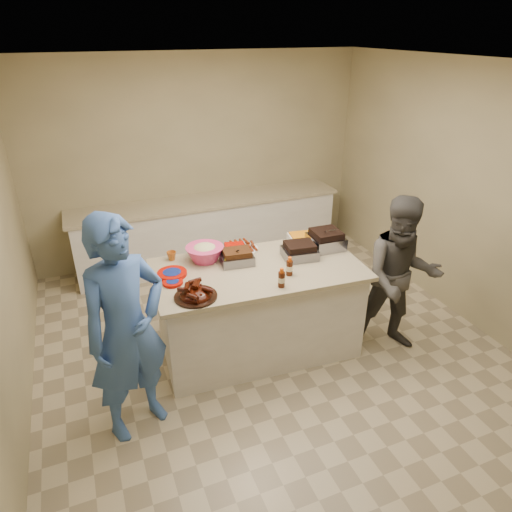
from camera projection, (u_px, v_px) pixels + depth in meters
name	position (u px, v px, depth m)	size (l,w,h in m)	color
room	(273.00, 352.00, 4.62)	(4.50, 5.00, 2.70)	tan
back_counter	(209.00, 231.00, 6.24)	(3.60, 0.64, 0.90)	silver
island	(258.00, 347.00, 4.70)	(1.96, 1.03, 0.93)	silver
rib_platter	(196.00, 297.00, 3.81)	(0.36, 0.36, 0.15)	#3C0F04
pulled_pork_tray	(237.00, 263.00, 4.35)	(0.30, 0.23, 0.09)	#47230F
brisket_tray	(299.00, 258.00, 4.46)	(0.32, 0.27, 0.10)	black
roasting_pan	(325.00, 247.00, 4.67)	(0.32, 0.32, 0.13)	gray
coleslaw_bowl	(205.00, 260.00, 4.41)	(0.37, 0.37, 0.25)	#DD3A75
sausage_plate	(244.00, 250.00, 4.62)	(0.30, 0.30, 0.05)	silver
mac_cheese_dish	(304.00, 241.00, 4.80)	(0.32, 0.24, 0.09)	orange
bbq_bottle_a	(281.00, 287.00, 3.97)	(0.06, 0.06, 0.18)	#381507
bbq_bottle_b	(289.00, 275.00, 4.15)	(0.06, 0.06, 0.18)	#381507
mustard_bottle	(226.00, 269.00, 4.26)	(0.04, 0.04, 0.11)	#D6B908
sauce_bowl	(238.00, 261.00, 4.40)	(0.13, 0.04, 0.13)	silver
plate_stack_large	(172.00, 275.00, 4.15)	(0.27, 0.27, 0.03)	#A70A00
plate_stack_small	(173.00, 284.00, 4.01)	(0.18, 0.18, 0.03)	#A70A00
plastic_cup	(172.00, 260.00, 4.42)	(0.09, 0.09, 0.09)	#A85619
basket_stack	(235.00, 253.00, 4.55)	(0.19, 0.14, 0.10)	#A70A00
guest_blue	(141.00, 421.00, 3.82)	(0.68, 1.86, 0.45)	#3C61AB
guest_gray	(389.00, 344.00, 4.74)	(0.78, 1.61, 0.61)	#474540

